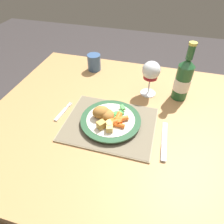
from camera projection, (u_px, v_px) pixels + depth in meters
The scene contains 13 objects.
ground_plane at pixel (121, 200), 1.31m from camera, with size 6.00×6.00×0.00m, color #383333.
dining_table at pixel (125, 134), 0.87m from camera, with size 1.14×0.92×0.74m.
placemat at pixel (110, 124), 0.78m from camera, with size 0.35×0.28×0.01m.
dinner_plate at pixel (111, 121), 0.78m from camera, with size 0.23×0.23×0.02m.
breaded_croquettes at pixel (103, 113), 0.76m from camera, with size 0.10×0.08×0.05m.
green_beans_pile at pixel (118, 115), 0.78m from camera, with size 0.05×0.10×0.02m.
glazed_carrots at pixel (117, 120), 0.75m from camera, with size 0.08×0.07×0.02m.
fork at pixel (62, 113), 0.83m from camera, with size 0.03×0.12×0.01m.
table_knife at pixel (164, 144), 0.71m from camera, with size 0.02×0.19×0.01m.
wine_glass at pixel (151, 72), 0.86m from camera, with size 0.08×0.08×0.16m.
bottle at pixel (183, 79), 0.85m from camera, with size 0.07×0.07×0.26m.
roast_potatoes at pixel (107, 125), 0.73m from camera, with size 0.07×0.05×0.03m.
drinking_cup at pixel (94, 62), 1.07m from camera, with size 0.07×0.07×0.09m.
Camera 1 is at (0.10, -0.58, 1.30)m, focal length 32.00 mm.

